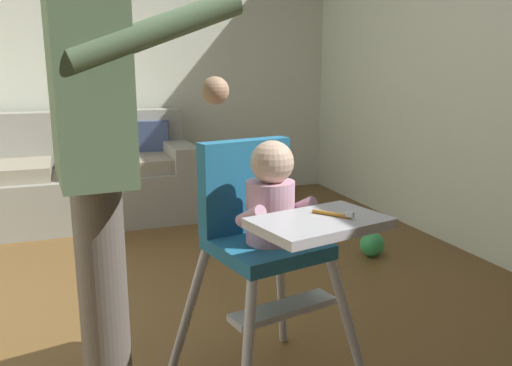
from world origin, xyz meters
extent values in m
cube|color=brown|center=(0.00, 0.00, -0.05)|extent=(5.91, 6.69, 0.10)
cube|color=silver|center=(0.00, 2.57, 1.38)|extent=(5.11, 0.06, 2.76)
cube|color=silver|center=(2.18, 0.30, 1.38)|extent=(0.06, 5.69, 2.76)
cube|color=gray|center=(-0.43, 1.99, 0.20)|extent=(2.11, 0.84, 0.40)
cube|color=gray|center=(-0.43, 2.32, 0.63)|extent=(2.11, 0.22, 0.46)
cube|color=gray|center=(0.54, 1.99, 0.50)|extent=(0.20, 0.84, 0.20)
cube|color=gray|center=(0.03, 1.94, 0.46)|extent=(0.84, 0.60, 0.11)
cube|color=#3D4C75|center=(0.33, 2.19, 0.60)|extent=(0.35, 0.17, 0.34)
cylinder|color=silver|center=(0.58, -0.81, 0.28)|extent=(0.19, 0.14, 0.57)
cylinder|color=silver|center=(0.06, -0.47, 0.28)|extent=(0.19, 0.14, 0.57)
cylinder|color=silver|center=(0.49, -0.38, 0.28)|extent=(0.14, 0.19, 0.57)
cube|color=teal|center=(0.32, -0.64, 0.59)|extent=(0.43, 0.43, 0.05)
cube|color=teal|center=(0.29, -0.49, 0.78)|extent=(0.37, 0.14, 0.34)
cube|color=silver|center=(0.38, -0.92, 0.75)|extent=(0.45, 0.34, 0.03)
cube|color=silver|center=(0.34, -0.74, 0.39)|extent=(0.41, 0.18, 0.02)
cylinder|color=#E3A9C1|center=(0.32, -0.66, 0.72)|extent=(0.20, 0.20, 0.22)
sphere|color=beige|center=(0.33, -0.67, 0.90)|extent=(0.15, 0.15, 0.15)
cylinder|color=#E3A9C1|center=(0.23, -0.72, 0.73)|extent=(0.07, 0.15, 0.10)
cylinder|color=#E3A9C1|center=(0.43, -0.68, 0.73)|extent=(0.07, 0.15, 0.10)
cylinder|color=#C67A23|center=(0.43, -0.91, 0.77)|extent=(0.09, 0.11, 0.01)
cube|color=white|center=(0.46, -0.96, 0.78)|extent=(0.02, 0.03, 0.02)
cylinder|color=#645C53|center=(-0.25, -0.74, 0.44)|extent=(0.14, 0.14, 0.89)
cylinder|color=#645C53|center=(-0.26, -0.62, 0.44)|extent=(0.14, 0.14, 0.89)
cube|color=#5A7652|center=(-0.25, -0.68, 1.17)|extent=(0.23, 0.41, 0.56)
cylinder|color=#5A7652|center=(-0.08, -0.85, 1.31)|extent=(0.48, 0.10, 0.23)
sphere|color=tan|center=(0.08, -0.84, 1.15)|extent=(0.08, 0.08, 0.08)
cylinder|color=#5A7652|center=(-0.27, -0.44, 1.17)|extent=(0.07, 0.07, 0.51)
sphere|color=green|center=(1.50, 0.48, 0.08)|extent=(0.16, 0.16, 0.16)
camera|label=1|loc=(-0.31, -2.25, 1.21)|focal=35.89mm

